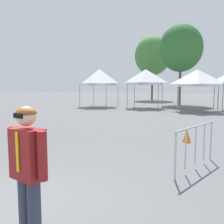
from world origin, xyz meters
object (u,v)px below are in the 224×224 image
canopy_tent_right_of_center (146,77)px  tree_behind_tents_center (153,56)px  traffic_cone_near_barrier (187,136)px  tree_behind_tents_right (181,48)px  canopy_tent_center (197,78)px  canopy_tent_behind_center (99,77)px  person_foreground (28,169)px  crowd_barrier_mid_lot (196,138)px

canopy_tent_right_of_center → tree_behind_tents_center: size_ratio=0.39×
canopy_tent_right_of_center → traffic_cone_near_barrier: bearing=-71.0°
tree_behind_tents_right → canopy_tent_center: bearing=-74.0°
canopy_tent_behind_center → person_foreground: 21.22m
canopy_tent_right_of_center → canopy_tent_center: 4.77m
canopy_tent_center → person_foreground: size_ratio=1.88×
canopy_tent_behind_center → person_foreground: (7.71, -19.69, -1.84)m
traffic_cone_near_barrier → crowd_barrier_mid_lot: bearing=-82.7°
tree_behind_tents_center → traffic_cone_near_barrier: (6.58, -26.34, -6.16)m
tree_behind_tents_right → tree_behind_tents_center: size_ratio=0.94×
crowd_barrier_mid_lot → tree_behind_tents_center: bearing=103.4°
canopy_tent_right_of_center → tree_behind_tents_right: size_ratio=0.41×
canopy_tent_behind_center → tree_behind_tents_right: bearing=39.2°
canopy_tent_behind_center → tree_behind_tents_right: (7.11, 5.80, 3.23)m
person_foreground → crowd_barrier_mid_lot: 4.26m
tree_behind_tents_center → crowd_barrier_mid_lot: (6.95, -29.25, -5.64)m
canopy_tent_behind_center → tree_behind_tents_center: tree_behind_tents_center is taller
traffic_cone_near_barrier → canopy_tent_right_of_center: bearing=109.0°
person_foreground → canopy_tent_center: bearing=85.8°
canopy_tent_behind_center → tree_behind_tents_center: size_ratio=0.40×
canopy_tent_center → tree_behind_tents_center: (-6.57, 14.49, 3.73)m
person_foreground → traffic_cone_near_barrier: size_ratio=3.84×
canopy_tent_center → tree_behind_tents_center: tree_behind_tents_center is taller
tree_behind_tents_right → crowd_barrier_mid_lot: 22.41m
canopy_tent_center → tree_behind_tents_right: size_ratio=0.39×
person_foreground → crowd_barrier_mid_lot: size_ratio=0.91×
tree_behind_tents_right → crowd_barrier_mid_lot: bearing=-83.8°
canopy_tent_behind_center → traffic_cone_near_barrier: 16.01m
canopy_tent_behind_center → tree_behind_tents_center: 14.10m
canopy_tent_behind_center → tree_behind_tents_right: size_ratio=0.42×
canopy_tent_right_of_center → canopy_tent_center: canopy_tent_right_of_center is taller
canopy_tent_behind_center → person_foreground: size_ratio=2.06×
canopy_tent_behind_center → canopy_tent_right_of_center: canopy_tent_behind_center is taller
canopy_tent_right_of_center → canopy_tent_center: size_ratio=1.06×
canopy_tent_center → crowd_barrier_mid_lot: 14.88m
canopy_tent_behind_center → canopy_tent_right_of_center: size_ratio=1.03×
person_foreground → tree_behind_tents_center: (-5.19, 33.11, 5.36)m
tree_behind_tents_center → traffic_cone_near_barrier: bearing=-76.0°
person_foreground → canopy_tent_right_of_center: bearing=99.0°
tree_behind_tents_right → tree_behind_tents_center: 8.90m
canopy_tent_right_of_center → crowd_barrier_mid_lot: (4.94, -16.16, -2.10)m
canopy_tent_behind_center → tree_behind_tents_right: 9.73m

